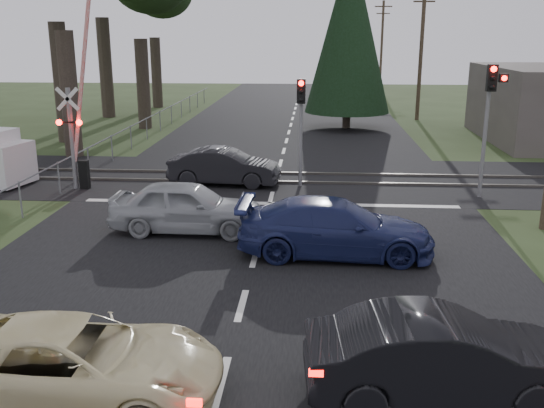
# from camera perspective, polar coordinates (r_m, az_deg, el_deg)

# --- Properties ---
(ground) EXTENTS (120.00, 120.00, 0.00)m
(ground) POSITION_cam_1_polar(r_m,az_deg,el_deg) (13.37, -2.86, -9.53)
(ground) COLOR #2B3A1A
(ground) RESTS_ON ground
(road) EXTENTS (14.00, 100.00, 0.01)m
(road) POSITION_cam_1_polar(r_m,az_deg,el_deg) (22.78, 0.09, 1.27)
(road) COLOR black
(road) RESTS_ON ground
(rail_corridor) EXTENTS (120.00, 8.00, 0.01)m
(rail_corridor) POSITION_cam_1_polar(r_m,az_deg,el_deg) (24.71, 0.41, 2.43)
(rail_corridor) COLOR black
(rail_corridor) RESTS_ON ground
(stop_line) EXTENTS (13.00, 0.35, 0.00)m
(stop_line) POSITION_cam_1_polar(r_m,az_deg,el_deg) (21.04, -0.24, 0.06)
(stop_line) COLOR silver
(stop_line) RESTS_ON ground
(rail_near) EXTENTS (120.00, 0.12, 0.10)m
(rail_near) POSITION_cam_1_polar(r_m,az_deg,el_deg) (23.93, 0.29, 2.09)
(rail_near) COLOR #59544C
(rail_near) RESTS_ON ground
(rail_far) EXTENTS (120.00, 0.12, 0.10)m
(rail_far) POSITION_cam_1_polar(r_m,az_deg,el_deg) (25.48, 0.52, 2.94)
(rail_far) COLOR #59544C
(rail_far) RESTS_ON ground
(crossing_signal) EXTENTS (1.62, 0.38, 6.96)m
(crossing_signal) POSITION_cam_1_polar(r_m,az_deg,el_deg) (23.77, -17.83, 6.18)
(crossing_signal) COLOR slate
(crossing_signal) RESTS_ON ground
(traffic_signal_right) EXTENTS (0.68, 0.48, 4.70)m
(traffic_signal_right) POSITION_cam_1_polar(r_m,az_deg,el_deg) (22.44, 19.85, 8.72)
(traffic_signal_right) COLOR slate
(traffic_signal_right) RESTS_ON ground
(traffic_signal_center) EXTENTS (0.32, 0.48, 4.10)m
(traffic_signal_center) POSITION_cam_1_polar(r_m,az_deg,el_deg) (22.87, 2.74, 8.46)
(traffic_signal_center) COLOR slate
(traffic_signal_center) RESTS_ON ground
(utility_pole_mid) EXTENTS (1.80, 0.26, 9.00)m
(utility_pole_mid) POSITION_cam_1_polar(r_m,az_deg,el_deg) (42.59, 13.87, 14.01)
(utility_pole_mid) COLOR #4C3D2D
(utility_pole_mid) RESTS_ON ground
(utility_pole_far) EXTENTS (1.80, 0.26, 9.00)m
(utility_pole_far) POSITION_cam_1_polar(r_m,az_deg,el_deg) (67.37, 10.29, 14.70)
(utility_pole_far) COLOR #4C3D2D
(utility_pole_far) RESTS_ON ground
(conifer_tree) EXTENTS (5.20, 5.20, 11.00)m
(conifer_tree) POSITION_cam_1_polar(r_m,az_deg,el_deg) (38.05, 7.29, 16.08)
(conifer_tree) COLOR #473D33
(conifer_tree) RESTS_ON ground
(fence_left) EXTENTS (0.10, 36.00, 1.20)m
(fence_left) POSITION_cam_1_polar(r_m,az_deg,el_deg) (36.18, -11.02, 6.41)
(fence_left) COLOR slate
(fence_left) RESTS_ON ground
(cream_coupe) EXTENTS (4.81, 2.27, 1.33)m
(cream_coupe) POSITION_cam_1_polar(r_m,az_deg,el_deg) (10.44, -18.23, -14.01)
(cream_coupe) COLOR beige
(cream_coupe) RESTS_ON ground
(dark_hatchback) EXTENTS (4.49, 1.86, 1.44)m
(dark_hatchback) POSITION_cam_1_polar(r_m,az_deg,el_deg) (10.34, 15.74, -13.74)
(dark_hatchback) COLOR black
(dark_hatchback) RESTS_ON ground
(silver_car) EXTENTS (4.51, 1.89, 1.53)m
(silver_car) POSITION_cam_1_polar(r_m,az_deg,el_deg) (18.09, -8.04, -0.26)
(silver_car) COLOR #989C9F
(silver_car) RESTS_ON ground
(blue_sedan) EXTENTS (5.22, 2.23, 1.50)m
(blue_sedan) POSITION_cam_1_polar(r_m,az_deg,el_deg) (16.11, 5.99, -2.25)
(blue_sedan) COLOR navy
(blue_sedan) RESTS_ON ground
(dark_car_far) EXTENTS (4.39, 1.84, 1.41)m
(dark_car_far) POSITION_cam_1_polar(r_m,az_deg,el_deg) (23.64, -4.50, 3.50)
(dark_car_far) COLOR black
(dark_car_far) RESTS_ON ground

